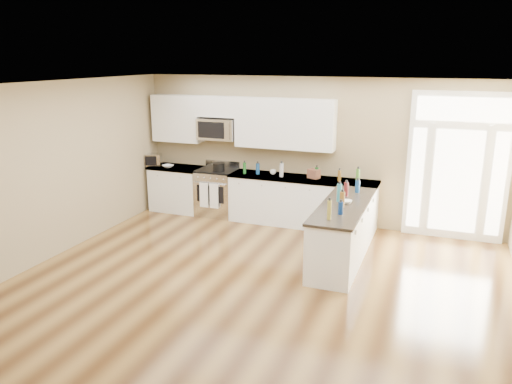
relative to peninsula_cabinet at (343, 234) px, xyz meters
The scene contains 18 objects.
ground 2.46m from the peninsula_cabinet, 112.44° to the right, with size 8.00×8.00×0.00m, color #492D14.
room_shell 2.74m from the peninsula_cabinet, 112.44° to the right, with size 8.00×8.00×8.00m.
back_cabinet_left 4.06m from the peninsula_cabinet, 159.09° to the left, with size 1.10×0.66×0.94m.
back_cabinet_right 1.81m from the peninsula_cabinet, 126.68° to the left, with size 2.85×0.66×0.94m.
peninsula_cabinet is the anchor object (origin of this frame).
upper_cabinet_left 4.39m from the peninsula_cabinet, 157.26° to the left, with size 1.04×0.33×0.95m, color white.
upper_cabinet_right 2.65m from the peninsula_cabinet, 133.15° to the left, with size 1.94×0.33×0.95m, color white.
upper_cabinet_short 3.73m from the peninsula_cabinet, 150.98° to the left, with size 0.82×0.33×0.40m, color white.
microwave 3.53m from the peninsula_cabinet, 151.57° to the left, with size 0.78×0.41×0.42m.
entry_door 2.52m from the peninsula_cabinet, 46.51° to the left, with size 1.70×0.10×2.60m.
kitchen_range 3.22m from the peninsula_cabinet, 153.26° to the left, with size 0.77×0.69×1.08m.
stockpot 3.14m from the peninsula_cabinet, 154.25° to the left, with size 0.24×0.24×0.18m, color black.
toaster_oven 4.53m from the peninsula_cabinet, 162.22° to the left, with size 0.30×0.23×0.26m, color silver.
cardboard_box 1.82m from the peninsula_cabinet, 120.32° to the left, with size 0.21×0.15×0.17m, color brown.
bowl_left 4.17m from the peninsula_cabinet, 161.42° to the left, with size 0.22×0.22×0.05m, color white.
bowl_peninsula 0.53m from the peninsula_cabinet, 53.75° to the left, with size 0.16×0.16×0.05m, color white.
cup_counter 2.32m from the peninsula_cabinet, 138.30° to the left, with size 0.11×0.11×0.09m, color white.
counter_bottles 1.04m from the peninsula_cabinet, 128.28° to the left, with size 2.37×2.43×0.28m.
Camera 1 is at (2.29, -5.20, 3.17)m, focal length 35.00 mm.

